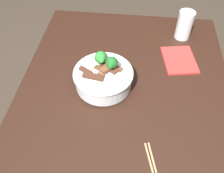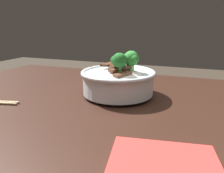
% 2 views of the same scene
% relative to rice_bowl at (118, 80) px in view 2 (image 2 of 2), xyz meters
% --- Properties ---
extents(dining_table, '(1.12, 0.81, 0.82)m').
position_rel_rice_bowl_xyz_m(dining_table, '(0.07, 0.08, -0.16)').
color(dining_table, black).
rests_on(dining_table, ground).
extents(rice_bowl, '(0.22, 0.22, 0.14)m').
position_rel_rice_bowl_xyz_m(rice_bowl, '(0.00, 0.00, 0.00)').
color(rice_bowl, silver).
rests_on(rice_bowl, dining_table).
extents(folded_napkin, '(0.19, 0.16, 0.01)m').
position_rel_rice_bowl_xyz_m(folded_napkin, '(-0.17, 0.30, -0.05)').
color(folded_napkin, red).
rests_on(folded_napkin, dining_table).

